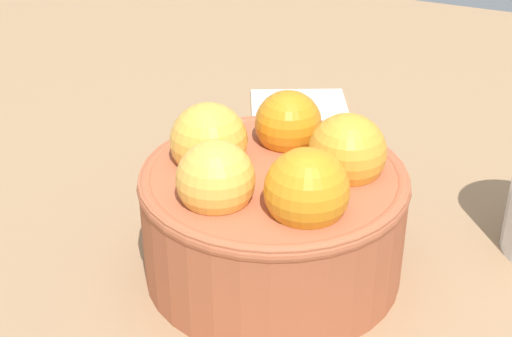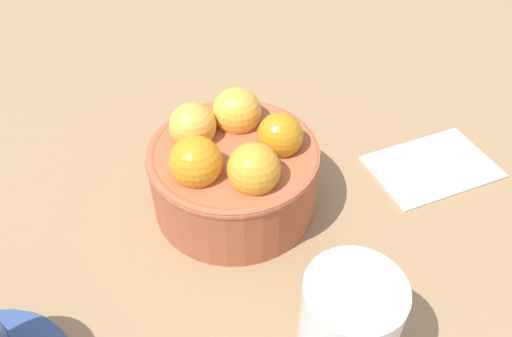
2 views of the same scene
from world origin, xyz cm
name	(u,v)px [view 2 (image 2 of 2)]	position (x,y,z in cm)	size (l,w,h in cm)	color
ground_plane	(236,217)	(0.00, 0.00, -2.20)	(116.64, 110.78, 4.41)	#997551
terracotta_bowl	(234,168)	(-0.02, -0.01, 4.50)	(15.45, 15.45, 10.10)	#AD5938
water_glass	(348,327)	(9.15, -15.38, 4.59)	(6.70, 6.70, 9.18)	silver
folded_napkin	(432,166)	(19.86, 6.03, 0.30)	(12.48, 8.35, 0.60)	beige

